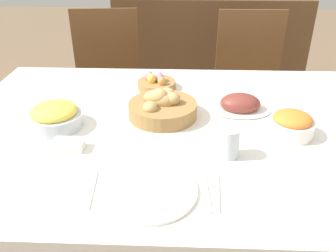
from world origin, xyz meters
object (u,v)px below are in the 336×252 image
(fork, at_px, (92,190))
(dinner_plate, at_px, (149,191))
(spoon, at_px, (218,193))
(knife, at_px, (207,193))
(butter_dish, at_px, (69,145))
(pineapple_bowl, at_px, (55,116))
(sideboard, at_px, (208,51))
(carrot_bowl, at_px, (292,124))
(bread_basket, at_px, (162,107))
(chair_far_left, at_px, (107,81))
(ham_platter, at_px, (240,105))
(drinking_cup, at_px, (229,143))
(chair_far_right, at_px, (249,83))
(egg_basket, at_px, (156,83))

(fork, bearing_deg, dinner_plate, -4.23)
(dinner_plate, height_order, spoon, dinner_plate)
(knife, height_order, butter_dish, butter_dish)
(spoon, bearing_deg, pineapple_bowl, 151.83)
(sideboard, xyz_separation_m, carrot_bowl, (0.17, -1.84, 0.31))
(sideboard, bearing_deg, carrot_bowl, -84.83)
(sideboard, distance_m, bread_basket, 1.77)
(chair_far_left, distance_m, fork, 1.39)
(ham_platter, bearing_deg, knife, -107.21)
(pineapple_bowl, relative_size, knife, 1.21)
(spoon, height_order, drinking_cup, drinking_cup)
(pineapple_bowl, bearing_deg, carrot_bowl, -1.55)
(carrot_bowl, bearing_deg, chair_far_right, 87.68)
(fork, bearing_deg, drinking_cup, 21.31)
(dinner_plate, relative_size, butter_dish, 2.71)
(sideboard, xyz_separation_m, spoon, (-0.12, -2.18, 0.27))
(sideboard, height_order, bread_basket, sideboard)
(knife, bearing_deg, egg_basket, 100.30)
(bread_basket, xyz_separation_m, fork, (-0.17, -0.46, -0.04))
(chair_far_right, height_order, carrot_bowl, chair_far_right)
(egg_basket, height_order, drinking_cup, drinking_cup)
(chair_far_left, height_order, sideboard, chair_far_left)
(dinner_plate, bearing_deg, knife, -0.00)
(pineapple_bowl, height_order, dinner_plate, pineapple_bowl)
(carrot_bowl, xyz_separation_m, drinking_cup, (-0.24, -0.15, 0.01))
(sideboard, xyz_separation_m, butter_dish, (-0.60, -1.97, 0.28))
(pineapple_bowl, bearing_deg, spoon, -32.40)
(chair_far_left, bearing_deg, knife, -73.38)
(dinner_plate, xyz_separation_m, spoon, (0.19, -0.00, -0.00))
(bread_basket, xyz_separation_m, ham_platter, (0.31, 0.06, -0.02))
(sideboard, relative_size, pineapple_bowl, 7.77)
(chair_far_right, height_order, drinking_cup, chair_far_right)
(chair_far_left, bearing_deg, dinner_plate, -79.47)
(chair_far_left, relative_size, spoon, 5.74)
(butter_dish, bearing_deg, carrot_bowl, 9.49)
(sideboard, distance_m, fork, 2.25)
(sideboard, xyz_separation_m, dinner_plate, (-0.31, -2.18, 0.27))
(butter_dish, bearing_deg, chair_far_right, 54.73)
(butter_dish, bearing_deg, spoon, -23.84)
(ham_platter, height_order, fork, ham_platter)
(chair_far_left, xyz_separation_m, chair_far_right, (0.91, 0.00, 0.00))
(fork, relative_size, spoon, 1.00)
(chair_far_right, xyz_separation_m, bread_basket, (-0.51, -0.89, 0.26))
(fork, bearing_deg, chair_far_left, 95.64)
(carrot_bowl, height_order, spoon, carrot_bowl)
(chair_far_right, height_order, pineapple_bowl, chair_far_right)
(sideboard, height_order, butter_dish, sideboard)
(ham_platter, xyz_separation_m, spoon, (-0.13, -0.52, -0.02))
(drinking_cup, bearing_deg, pineapple_bowl, 164.61)
(chair_far_left, relative_size, dinner_plate, 3.43)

